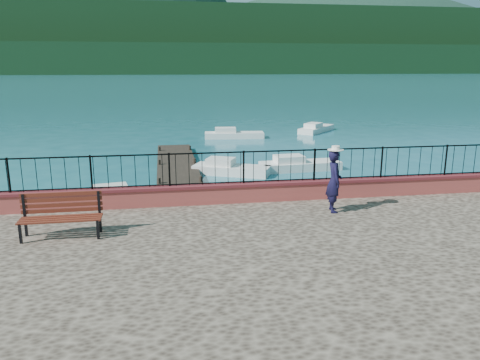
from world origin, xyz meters
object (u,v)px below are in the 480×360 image
object	(u,v)px
boat_1	(232,166)
boat_2	(300,162)
boat_0	(125,194)
boat_5	(317,127)
boat_4	(234,133)
park_bench	(62,225)
person	(334,181)

from	to	relation	value
boat_1	boat_2	distance (m)	3.65
boat_0	boat_1	bearing A→B (deg)	31.60
boat_0	boat_5	bearing A→B (deg)	41.95
boat_0	boat_4	xyz separation A→B (m)	(6.71, 16.09, 0.00)
boat_2	park_bench	bearing A→B (deg)	-133.59
park_bench	boat_4	world-z (taller)	park_bench
boat_0	boat_5	xyz separation A→B (m)	(13.78, 18.30, 0.00)
boat_1	boat_4	distance (m)	11.84
person	boat_0	xyz separation A→B (m)	(-6.19, 5.78, -1.68)
boat_0	person	bearing A→B (deg)	-54.06
boat_0	boat_2	world-z (taller)	same
park_bench	person	world-z (taller)	person
park_bench	boat_5	world-z (taller)	park_bench
boat_0	park_bench	bearing A→B (deg)	-109.24
boat_4	boat_5	xyz separation A→B (m)	(7.07, 2.20, 0.00)
person	boat_0	size ratio (longest dim) A/B	0.47
boat_1	boat_5	bearing A→B (deg)	81.88
boat_2	boat_5	bearing A→B (deg)	63.95
park_bench	boat_4	size ratio (longest dim) A/B	0.44
boat_0	boat_1	world-z (taller)	same
boat_0	boat_5	world-z (taller)	same
park_bench	boat_5	size ratio (longest dim) A/B	0.44
boat_5	boat_1	bearing A→B (deg)	-171.09
boat_4	park_bench	bearing A→B (deg)	-102.77
park_bench	boat_1	xyz separation A→B (m)	(5.75, 11.09, -1.11)
boat_5	boat_4	bearing A→B (deg)	149.14
boat_1	park_bench	bearing A→B (deg)	-92.60
boat_0	boat_5	distance (m)	22.90
boat_2	boat_5	size ratio (longest dim) A/B	0.94
boat_4	boat_5	size ratio (longest dim) A/B	0.99
boat_4	person	bearing A→B (deg)	-85.50
boat_4	boat_5	world-z (taller)	same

